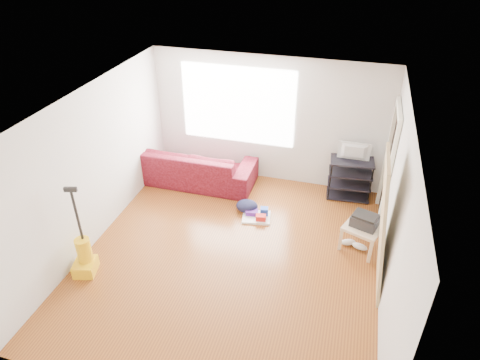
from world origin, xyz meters
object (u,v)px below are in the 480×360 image
(tv_stand, at_px, (350,178))
(bucket, at_px, (210,189))
(cleaning_tray, at_px, (257,215))
(side_table, at_px, (363,229))
(vacuum, at_px, (84,257))
(backpack, at_px, (247,211))
(sofa, at_px, (195,181))

(tv_stand, xyz_separation_m, bucket, (-2.61, -0.48, -0.40))
(cleaning_tray, bearing_deg, tv_stand, 37.28)
(side_table, xyz_separation_m, vacuum, (-3.95, -1.67, -0.10))
(tv_stand, relative_size, cleaning_tray, 1.49)
(backpack, bearing_deg, bucket, 145.36)
(tv_stand, bearing_deg, bucket, -174.40)
(side_table, bearing_deg, bucket, 161.61)
(bucket, height_order, cleaning_tray, cleaning_tray)
(bucket, relative_size, backpack, 0.63)
(side_table, distance_m, backpack, 2.11)
(sofa, distance_m, backpack, 1.47)
(cleaning_tray, height_order, backpack, cleaning_tray)
(cleaning_tray, height_order, vacuum, vacuum)
(tv_stand, distance_m, vacuum, 4.80)
(backpack, relative_size, vacuum, 0.27)
(tv_stand, bearing_deg, backpack, -155.06)
(tv_stand, xyz_separation_m, vacuum, (-3.65, -3.12, -0.13))
(cleaning_tray, bearing_deg, backpack, 147.01)
(bucket, xyz_separation_m, vacuum, (-1.04, -2.64, 0.27))
(sofa, xyz_separation_m, bucket, (0.40, -0.21, 0.00))
(backpack, distance_m, vacuum, 2.89)
(tv_stand, bearing_deg, cleaning_tray, -147.53)
(sofa, xyz_separation_m, backpack, (1.29, -0.71, 0.00))
(side_table, bearing_deg, tv_stand, 101.72)
(backpack, bearing_deg, tv_stand, 24.73)
(side_table, height_order, bucket, side_table)
(sofa, bearing_deg, tv_stand, -174.87)
(vacuum, bearing_deg, tv_stand, 25.15)
(side_table, relative_size, vacuum, 0.48)
(sofa, height_order, side_table, side_table)
(side_table, distance_m, bucket, 3.09)
(sofa, relative_size, side_table, 3.46)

